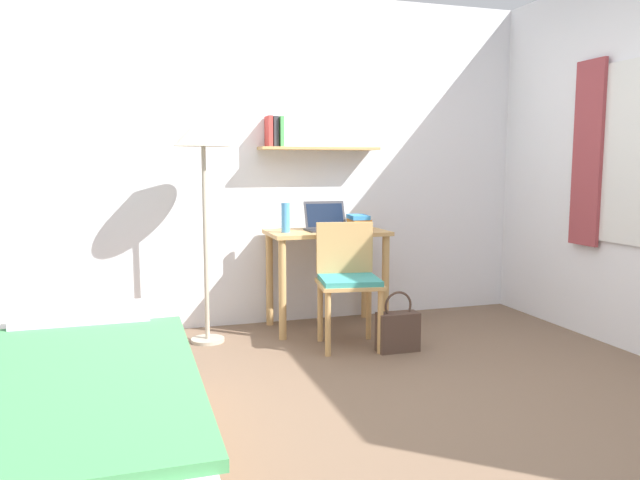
# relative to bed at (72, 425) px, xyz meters

# --- Properties ---
(ground_plane) EXTENTS (5.28, 5.28, 0.00)m
(ground_plane) POSITION_rel_bed_xyz_m (1.48, 0.23, -0.24)
(ground_plane) COLOR brown
(wall_back) EXTENTS (4.40, 0.27, 2.60)m
(wall_back) POSITION_rel_bed_xyz_m (1.48, 2.25, 1.06)
(wall_back) COLOR white
(wall_back) RESTS_ON ground_plane
(bed) EXTENTS (0.97, 2.01, 0.54)m
(bed) POSITION_rel_bed_xyz_m (0.00, 0.00, 0.00)
(bed) COLOR tan
(bed) RESTS_ON ground_plane
(desk) EXTENTS (0.91, 0.52, 0.77)m
(desk) POSITION_rel_bed_xyz_m (1.70, 1.93, 0.36)
(desk) COLOR tan
(desk) RESTS_ON ground_plane
(desk_chair) EXTENTS (0.49, 0.48, 0.86)m
(desk_chair) POSITION_rel_bed_xyz_m (1.70, 1.44, 0.25)
(desk_chair) COLOR tan
(desk_chair) RESTS_ON ground_plane
(standing_lamp) EXTENTS (0.41, 0.41, 1.62)m
(standing_lamp) POSITION_rel_bed_xyz_m (0.76, 1.82, 1.19)
(standing_lamp) COLOR #B2A893
(standing_lamp) RESTS_ON ground_plane
(laptop) EXTENTS (0.33, 0.24, 0.22)m
(laptop) POSITION_rel_bed_xyz_m (1.71, 1.96, 0.58)
(laptop) COLOR #2D2D33
(laptop) RESTS_ON desk
(water_bottle) EXTENTS (0.06, 0.06, 0.22)m
(water_bottle) POSITION_rel_bed_xyz_m (1.37, 1.90, 0.64)
(water_bottle) COLOR #4C99DB
(water_bottle) RESTS_ON desk
(book_stack) EXTENTS (0.17, 0.25, 0.11)m
(book_stack) POSITION_rel_bed_xyz_m (1.97, 1.94, 0.59)
(book_stack) COLOR gold
(book_stack) RESTS_ON desk
(handbag) EXTENTS (0.29, 0.13, 0.42)m
(handbag) POSITION_rel_bed_xyz_m (1.98, 1.20, -0.09)
(handbag) COLOR #4C382D
(handbag) RESTS_ON ground_plane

